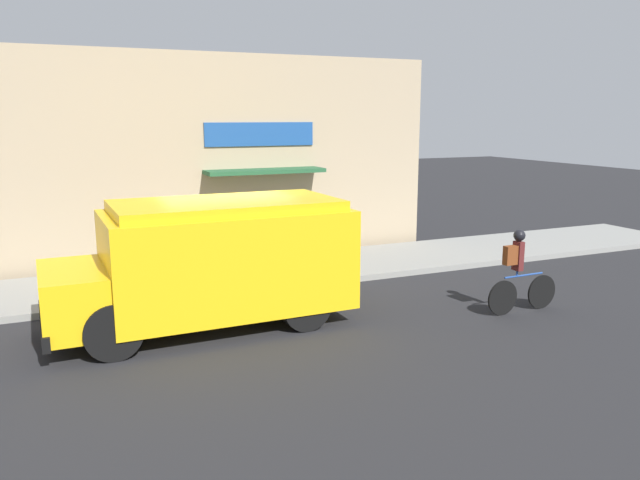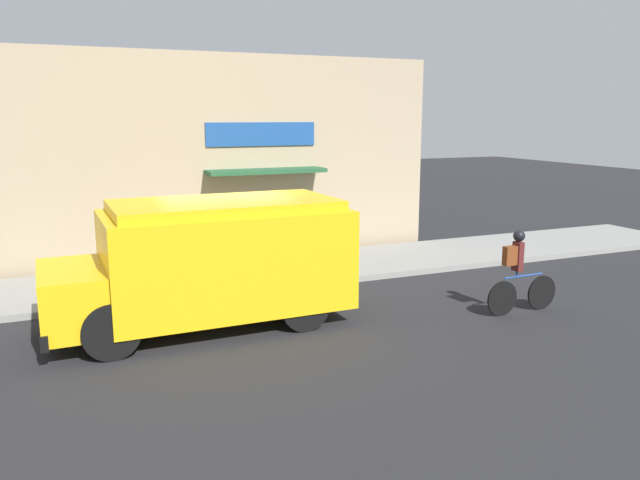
# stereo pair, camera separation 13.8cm
# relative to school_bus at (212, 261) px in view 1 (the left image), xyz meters

# --- Properties ---
(ground_plane) EXTENTS (70.00, 70.00, 0.00)m
(ground_plane) POSITION_rel_school_bus_xyz_m (0.63, 1.60, -1.20)
(ground_plane) COLOR #232326
(sidewalk) EXTENTS (28.00, 2.93, 0.13)m
(sidewalk) POSITION_rel_school_bus_xyz_m (0.63, 3.06, -1.13)
(sidewalk) COLOR gray
(sidewalk) RESTS_ON ground_plane
(storefront) EXTENTS (13.39, 0.95, 5.27)m
(storefront) POSITION_rel_school_bus_xyz_m (0.68, 4.87, 1.44)
(storefront) COLOR tan
(storefront) RESTS_ON ground_plane
(school_bus) EXTENTS (5.30, 2.70, 2.26)m
(school_bus) POSITION_rel_school_bus_xyz_m (0.00, 0.00, 0.00)
(school_bus) COLOR yellow
(school_bus) RESTS_ON ground_plane
(cyclist) EXTENTS (1.65, 0.22, 1.63)m
(cyclist) POSITION_rel_school_bus_xyz_m (5.53, -1.63, -0.40)
(cyclist) COLOR black
(cyclist) RESTS_ON ground_plane
(trash_bin) EXTENTS (0.61, 0.61, 0.95)m
(trash_bin) POSITION_rel_school_bus_xyz_m (-0.66, 2.99, -0.58)
(trash_bin) COLOR #38383D
(trash_bin) RESTS_ON sidewalk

